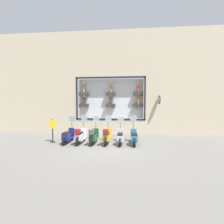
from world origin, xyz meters
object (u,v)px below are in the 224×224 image
Objects in this scene: scooter_teal_0 at (134,137)px; scooter_green_3 at (94,136)px; scooter_navy_5 at (68,136)px; scooter_yellow_2 at (107,136)px; scooter_silver_1 at (120,137)px; shop_sign_post at (53,130)px; scooter_white_4 at (80,136)px.

scooter_green_3 is (-0.06, 2.45, 0.03)m from scooter_teal_0.
scooter_yellow_2 is at bearing -91.23° from scooter_navy_5.
scooter_silver_1 is 4.31m from shop_sign_post.
scooter_white_4 is at bearing 90.24° from scooter_yellow_2.
scooter_green_3 is 1.64m from scooter_navy_5.
scooter_yellow_2 is 1.01× the size of scooter_green_3.
scooter_white_4 is at bearing 89.81° from scooter_green_3.
scooter_silver_1 is at bearing -90.70° from shop_sign_post.
shop_sign_post is (0.05, 5.11, 0.35)m from scooter_teal_0.
scooter_green_3 reaches higher than scooter_silver_1.
scooter_yellow_2 reaches higher than scooter_silver_1.
shop_sign_post is at bearing 86.57° from scooter_white_4.
scooter_teal_0 is 1.00× the size of scooter_white_4.
scooter_teal_0 is 1.00× the size of scooter_silver_1.
scooter_yellow_2 is at bearing -91.70° from shop_sign_post.
shop_sign_post is at bearing 87.16° from scooter_navy_5.
scooter_green_3 is 1.21× the size of shop_sign_post.
scooter_green_3 is at bearing 91.52° from scooter_teal_0.
scooter_silver_1 is at bearing -87.89° from scooter_green_3.
scooter_silver_1 is 0.82m from scooter_yellow_2.
scooter_yellow_2 reaches higher than scooter_navy_5.
scooter_navy_5 is (0.05, 2.45, -0.06)m from scooter_yellow_2.
scooter_navy_5 is at bearing 85.84° from scooter_white_4.
scooter_teal_0 reaches higher than scooter_navy_5.
scooter_yellow_2 is 1.01× the size of scooter_white_4.
scooter_white_4 is 1.87m from shop_sign_post.
shop_sign_post is (0.05, 1.02, 0.36)m from scooter_navy_5.
scooter_teal_0 reaches higher than scooter_white_4.
shop_sign_post is (0.11, 2.66, 0.32)m from scooter_green_3.
scooter_silver_1 is 1.00× the size of scooter_white_4.
scooter_silver_1 is (-0.00, 0.82, -0.01)m from scooter_teal_0.
scooter_yellow_2 is 2.46m from scooter_navy_5.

